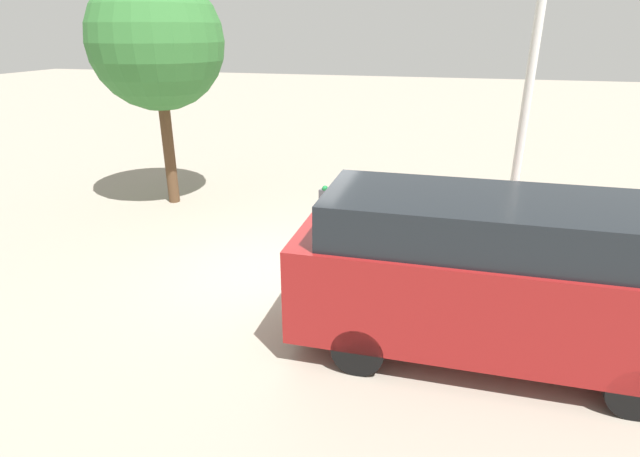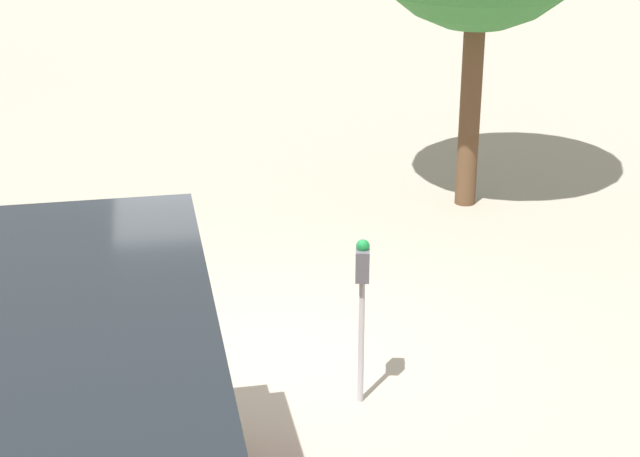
# 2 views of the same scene
# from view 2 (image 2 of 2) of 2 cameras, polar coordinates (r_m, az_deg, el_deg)

# --- Properties ---
(ground_plane) EXTENTS (80.00, 80.00, 0.00)m
(ground_plane) POSITION_cam_2_polar(r_m,az_deg,el_deg) (8.81, -2.72, -8.19)
(ground_plane) COLOR gray
(parking_meter_near) EXTENTS (0.22, 0.15, 1.46)m
(parking_meter_near) POSITION_cam_2_polar(r_m,az_deg,el_deg) (7.85, 2.47, -3.25)
(parking_meter_near) COLOR #9E9EA3
(parking_meter_near) RESTS_ON ground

